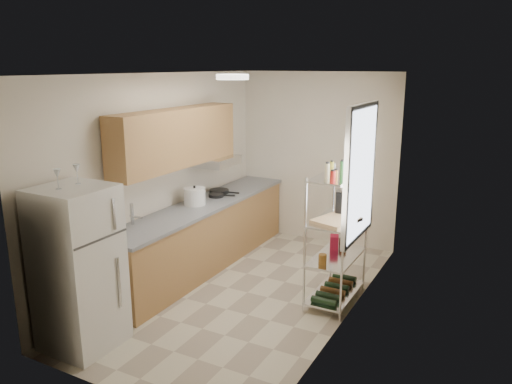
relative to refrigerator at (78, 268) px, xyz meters
The scene contains 16 objects.
room 2.03m from the refrigerator, 63.71° to the left, with size 2.52×4.42×2.62m.
counter_run 2.23m from the refrigerator, 91.27° to the left, with size 0.63×3.51×0.90m.
upper_cabinets 2.12m from the refrigerator, 95.68° to the left, with size 0.33×2.20×0.72m, color #A06F44.
range_hood 2.73m from the refrigerator, 92.80° to the left, with size 0.50×0.60×0.12m, color #B7BABC.
window 3.07m from the refrigerator, 45.22° to the left, with size 0.06×1.00×1.46m, color white.
bakers_rack 2.80m from the refrigerator, 47.65° to the left, with size 0.45×0.90×1.73m.
ceiling_dome 2.45m from the refrigerator, 59.23° to the left, with size 0.34×0.34×0.06m, color white.
refrigerator is the anchor object (origin of this frame).
wine_glass_a 0.90m from the refrigerator, 103.69° to the right, with size 0.07×0.07×0.19m, color silver, non-canonical shape.
wine_glass_b 0.91m from the refrigerator, 103.94° to the left, with size 0.07×0.07×0.19m, color silver, non-canonical shape.
rice_cooker 2.11m from the refrigerator, 92.83° to the left, with size 0.28×0.28×0.23m, color white.
frying_pan_large 2.78m from the refrigerator, 93.20° to the left, with size 0.28×0.28×0.05m, color black.
frying_pan_small 2.57m from the refrigerator, 91.65° to the left, with size 0.21×0.21×0.04m, color black.
cutting_board 2.72m from the refrigerator, 45.54° to the left, with size 0.37×0.48×0.03m, color tan.
espresso_machine 2.98m from the refrigerator, 49.82° to the left, with size 0.18×0.26×0.31m, color black.
storage_bag 2.89m from the refrigerator, 52.05° to the left, with size 0.10×0.14×0.16m, color #B61630.
Camera 1 is at (2.72, -4.87, 2.69)m, focal length 35.00 mm.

